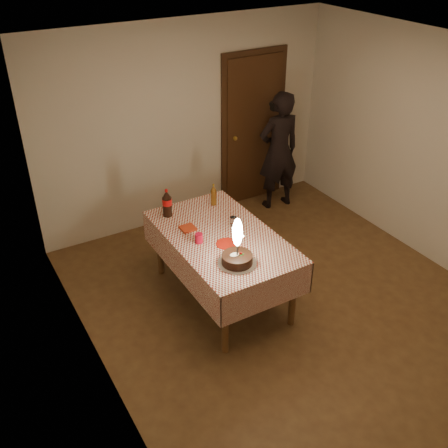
{
  "coord_description": "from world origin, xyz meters",
  "views": [
    {
      "loc": [
        -2.8,
        -3.49,
        3.65
      ],
      "look_at": [
        -0.54,
        0.38,
        0.95
      ],
      "focal_mm": 42.0,
      "sensor_mm": 36.0,
      "label": 1
    }
  ],
  "objects_px": {
    "red_plate": "(227,244)",
    "red_cup": "(199,238)",
    "photographer": "(279,151)",
    "birthday_cake": "(237,253)",
    "clear_cup": "(233,221)",
    "dining_table": "(222,244)",
    "cola_bottle": "(167,203)",
    "amber_bottle_right": "(214,195)"
  },
  "relations": [
    {
      "from": "dining_table",
      "to": "cola_bottle",
      "type": "distance_m",
      "value": 0.76
    },
    {
      "from": "dining_table",
      "to": "cola_bottle",
      "type": "bearing_deg",
      "value": 115.16
    },
    {
      "from": "red_plate",
      "to": "photographer",
      "type": "bearing_deg",
      "value": 42.09
    },
    {
      "from": "clear_cup",
      "to": "cola_bottle",
      "type": "relative_size",
      "value": 0.28
    },
    {
      "from": "birthday_cake",
      "to": "cola_bottle",
      "type": "distance_m",
      "value": 1.16
    },
    {
      "from": "red_cup",
      "to": "clear_cup",
      "type": "relative_size",
      "value": 1.11
    },
    {
      "from": "photographer",
      "to": "cola_bottle",
      "type": "bearing_deg",
      "value": -159.07
    },
    {
      "from": "clear_cup",
      "to": "photographer",
      "type": "height_order",
      "value": "photographer"
    },
    {
      "from": "photographer",
      "to": "birthday_cake",
      "type": "bearing_deg",
      "value": -133.82
    },
    {
      "from": "dining_table",
      "to": "photographer",
      "type": "relative_size",
      "value": 1.04
    },
    {
      "from": "amber_bottle_right",
      "to": "photographer",
      "type": "relative_size",
      "value": 0.15
    },
    {
      "from": "dining_table",
      "to": "amber_bottle_right",
      "type": "height_order",
      "value": "amber_bottle_right"
    },
    {
      "from": "red_plate",
      "to": "clear_cup",
      "type": "bearing_deg",
      "value": 49.54
    },
    {
      "from": "clear_cup",
      "to": "amber_bottle_right",
      "type": "distance_m",
      "value": 0.5
    },
    {
      "from": "cola_bottle",
      "to": "clear_cup",
      "type": "bearing_deg",
      "value": -45.41
    },
    {
      "from": "red_cup",
      "to": "amber_bottle_right",
      "type": "relative_size",
      "value": 0.39
    },
    {
      "from": "amber_bottle_right",
      "to": "photographer",
      "type": "distance_m",
      "value": 1.68
    },
    {
      "from": "dining_table",
      "to": "clear_cup",
      "type": "height_order",
      "value": "clear_cup"
    },
    {
      "from": "red_cup",
      "to": "cola_bottle",
      "type": "height_order",
      "value": "cola_bottle"
    },
    {
      "from": "amber_bottle_right",
      "to": "birthday_cake",
      "type": "bearing_deg",
      "value": -108.53
    },
    {
      "from": "red_cup",
      "to": "dining_table",
      "type": "bearing_deg",
      "value": 0.16
    },
    {
      "from": "red_cup",
      "to": "amber_bottle_right",
      "type": "bearing_deg",
      "value": 50.05
    },
    {
      "from": "dining_table",
      "to": "red_plate",
      "type": "distance_m",
      "value": 0.2
    },
    {
      "from": "dining_table",
      "to": "amber_bottle_right",
      "type": "relative_size",
      "value": 6.75
    },
    {
      "from": "photographer",
      "to": "amber_bottle_right",
      "type": "bearing_deg",
      "value": -151.2
    },
    {
      "from": "red_plate",
      "to": "cola_bottle",
      "type": "bearing_deg",
      "value": 108.21
    },
    {
      "from": "red_cup",
      "to": "clear_cup",
      "type": "xyz_separation_m",
      "value": [
        0.47,
        0.12,
        -0.01
      ]
    },
    {
      "from": "birthday_cake",
      "to": "amber_bottle_right",
      "type": "relative_size",
      "value": 1.92
    },
    {
      "from": "clear_cup",
      "to": "photographer",
      "type": "distance_m",
      "value": 1.99
    },
    {
      "from": "clear_cup",
      "to": "photographer",
      "type": "xyz_separation_m",
      "value": [
        1.51,
        1.3,
        -0.0
      ]
    },
    {
      "from": "birthday_cake",
      "to": "red_plate",
      "type": "relative_size",
      "value": 2.22
    },
    {
      "from": "clear_cup",
      "to": "red_plate",
      "type": "bearing_deg",
      "value": -130.46
    },
    {
      "from": "birthday_cake",
      "to": "clear_cup",
      "type": "xyz_separation_m",
      "value": [
        0.33,
        0.62,
        -0.07
      ]
    },
    {
      "from": "dining_table",
      "to": "red_cup",
      "type": "bearing_deg",
      "value": -179.84
    },
    {
      "from": "red_plate",
      "to": "red_cup",
      "type": "distance_m",
      "value": 0.28
    },
    {
      "from": "amber_bottle_right",
      "to": "clear_cup",
      "type": "bearing_deg",
      "value": -94.61
    },
    {
      "from": "birthday_cake",
      "to": "photographer",
      "type": "relative_size",
      "value": 0.3
    },
    {
      "from": "birthday_cake",
      "to": "red_plate",
      "type": "distance_m",
      "value": 0.36
    },
    {
      "from": "dining_table",
      "to": "clear_cup",
      "type": "relative_size",
      "value": 19.11
    },
    {
      "from": "clear_cup",
      "to": "amber_bottle_right",
      "type": "xyz_separation_m",
      "value": [
        0.04,
        0.49,
        0.07
      ]
    },
    {
      "from": "birthday_cake",
      "to": "cola_bottle",
      "type": "xyz_separation_m",
      "value": [
        -0.18,
        1.15,
        0.04
      ]
    },
    {
      "from": "red_plate",
      "to": "red_cup",
      "type": "height_order",
      "value": "red_cup"
    }
  ]
}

